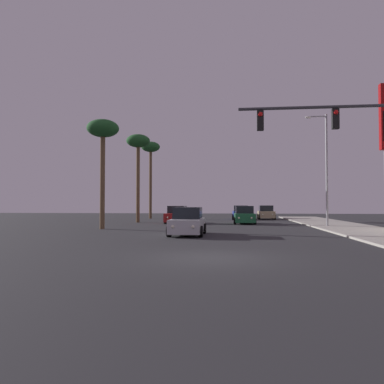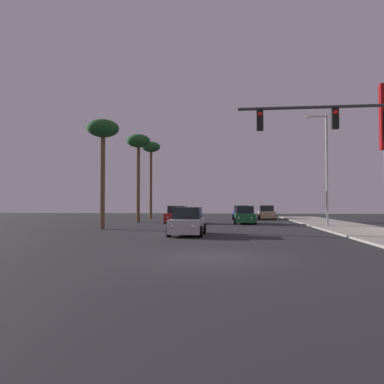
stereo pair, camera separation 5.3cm
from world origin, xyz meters
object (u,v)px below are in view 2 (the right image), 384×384
Objects in this scene: car_red at (177,215)px; traffic_light_mast at (345,140)px; palm_tree_near at (103,134)px; car_green at (245,216)px; car_blue at (241,213)px; street_lamp at (325,164)px; car_tan at (266,213)px; palm_tree_mid at (138,146)px; palm_tree_far at (151,152)px; car_silver at (187,222)px.

traffic_light_mast is at bearing 120.65° from car_red.
traffic_light_mast is 0.82× the size of palm_tree_near.
car_green is 9.97m from car_blue.
car_blue is 16.58m from street_lamp.
palm_tree_mid reaches higher than car_tan.
palm_tree_near is at bearing 66.12° from car_red.
traffic_light_mast reaches higher than car_tan.
car_tan is 0.64× the size of traffic_light_mast.
traffic_light_mast is 33.90m from palm_tree_far.
street_lamp is 0.91× the size of palm_tree_far.
car_blue is 0.48× the size of palm_tree_mid.
car_blue is (-0.17, 9.97, 0.00)m from car_green.
car_silver and car_blue have the same top height.
car_red is 0.53× the size of palm_tree_near.
car_tan is at bearing -163.16° from car_blue.
street_lamp is (3.35, -15.69, 4.36)m from car_tan.
street_lamp reaches higher than car_green.
car_blue is 3.31m from car_tan.
palm_tree_near is (-10.62, -18.60, 6.37)m from car_blue.
palm_tree_mid reaches higher than car_red.
car_blue is at bearing 18.34° from car_tan.
car_silver is 17.64m from palm_tree_mid.
car_tan is at bearing -105.76° from car_silver.
car_red is 1.00× the size of car_tan.
street_lamp is at bearing -41.82° from palm_tree_far.
car_blue is at bearing 113.91° from street_lamp.
car_red is at bearing 48.00° from car_tan.
car_silver is 1.00× the size of car_tan.
palm_tree_near is (-17.11, -3.97, 2.01)m from street_lamp.
car_red is 14.27m from car_tan.
street_lamp is (6.48, -14.62, 4.36)m from car_blue.
palm_tree_mid is at bearing -12.10° from car_red.
car_blue is at bearing -7.01° from palm_tree_far.
palm_tree_far reaches higher than car_silver.
car_tan is (3.13, 1.07, 0.00)m from car_blue.
car_red is 0.48× the size of palm_tree_mid.
car_green is at bearing -7.33° from palm_tree_mid.
traffic_light_mast is (7.72, -5.23, 3.93)m from car_silver.
car_blue is 1.01× the size of car_tan.
street_lamp is (2.40, 13.86, 0.42)m from traffic_light_mast.
traffic_light_mast reaches higher than car_green.
car_green is 1.00× the size of car_tan.
car_tan is (6.77, 24.32, 0.00)m from car_silver.
car_blue is 0.65× the size of traffic_light_mast.
car_red is at bearing 54.69° from car_blue.
palm_tree_near is (-6.99, 4.66, 6.37)m from car_silver.
traffic_light_mast is (4.08, -28.48, 3.93)m from car_blue.
car_red is at bearing 158.68° from street_lamp.
car_silver is 25.25m from car_tan.
car_tan is at bearing 55.03° from palm_tree_near.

